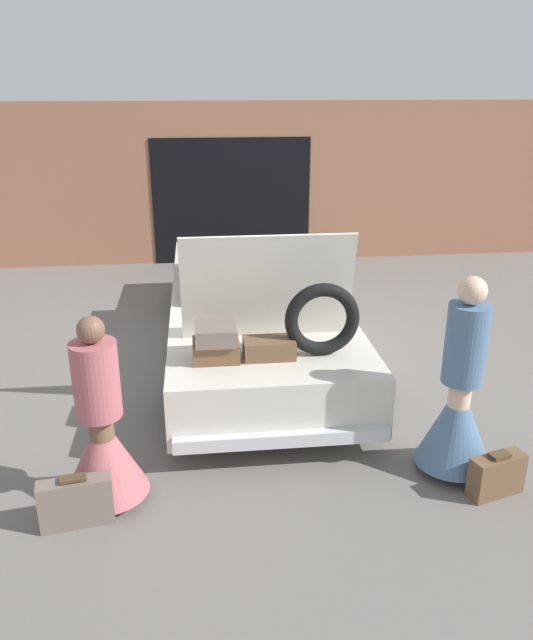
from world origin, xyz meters
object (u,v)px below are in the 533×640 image
Objects in this scene: car at (254,307)px; suitcase_beside_left_person at (76,502)px; person_left at (102,439)px; person_right at (458,406)px; suitcase_beside_right_person at (497,475)px.

car is 3.52m from suitcase_beside_left_person.
suitcase_beside_left_person is at bearing -117.45° from car.
car is 9.33× the size of suitcase_beside_left_person.
person_left is 0.90× the size of person_right.
person_right reaches higher than person_left.
suitcase_beside_right_person is at bearing -62.10° from car.
person_right is at bearing 121.25° from suitcase_beside_right_person.
person_right reaches higher than suitcase_beside_left_person.
person_left is 0.49m from suitcase_beside_left_person.
person_right reaches higher than suitcase_beside_right_person.
car reaches higher than person_right.
suitcase_beside_right_person is at bearing 90.74° from person_left.
person_right is 3.09m from suitcase_beside_left_person.
car is at bearing 62.55° from suitcase_beside_left_person.
car is at bearing 159.26° from person_left.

